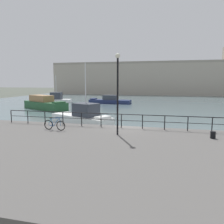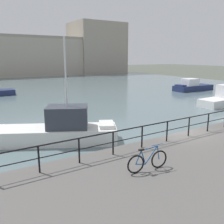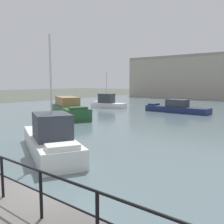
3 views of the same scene
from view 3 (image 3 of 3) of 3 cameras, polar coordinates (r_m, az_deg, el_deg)
The scene contains 5 objects.
moored_blue_motorboat at distance 14.64m, azimuth -13.64°, elevation -6.00°, with size 7.74×5.39×6.45m.
moored_harbor_tender at distance 29.88m, azimuth -9.66°, elevation 0.70°, with size 9.22×6.55×2.27m.
moored_white_yacht at distance 34.82m, azimuth 14.33°, elevation 0.89°, with size 8.60×2.52×1.73m.
moored_cabin_cruiser at distance 40.23m, azimuth -0.98°, elevation 2.18°, with size 5.77×2.79×5.74m.
quay_railing at distance 6.45m, azimuth -20.08°, elevation -13.48°, with size 21.15×0.07×1.08m.
Camera 3 is at (5.73, -3.84, 4.00)m, focal length 40.62 mm.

